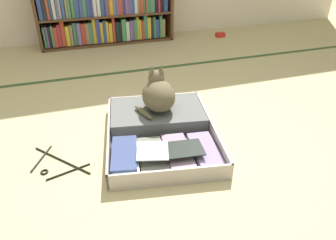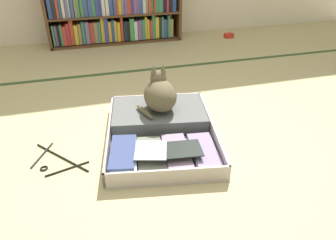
# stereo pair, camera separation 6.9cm
# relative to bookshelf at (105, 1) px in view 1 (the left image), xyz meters

# --- Properties ---
(ground_plane) EXTENTS (10.00, 10.00, 0.00)m
(ground_plane) POSITION_rel_bookshelf_xyz_m (-0.03, -2.23, -0.44)
(ground_plane) COLOR tan
(tatami_border) EXTENTS (4.80, 0.05, 0.00)m
(tatami_border) POSITION_rel_bookshelf_xyz_m (-0.03, -0.92, -0.44)
(tatami_border) COLOR #395129
(tatami_border) RESTS_ON ground_plane
(bookshelf) EXTENTS (1.43, 0.30, 0.89)m
(bookshelf) POSITION_rel_bookshelf_xyz_m (0.00, 0.00, 0.00)
(bookshelf) COLOR brown
(bookshelf) RESTS_ON ground_plane
(open_suitcase) EXTENTS (0.75, 0.92, 0.10)m
(open_suitcase) POSITION_rel_bookshelf_xyz_m (-0.00, -1.96, -0.40)
(open_suitcase) COLOR #BCAEA5
(open_suitcase) RESTS_ON ground_plane
(black_cat) EXTENTS (0.27, 0.28, 0.28)m
(black_cat) POSITION_rel_bookshelf_xyz_m (0.04, -1.82, -0.24)
(black_cat) COLOR brown
(black_cat) RESTS_ON open_suitcase
(clothes_hanger) EXTENTS (0.30, 0.33, 0.01)m
(clothes_hanger) POSITION_rel_bookshelf_xyz_m (-0.61, -2.09, -0.43)
(clothes_hanger) COLOR black
(clothes_hanger) RESTS_ON ground_plane
(small_red_pouch) EXTENTS (0.10, 0.07, 0.05)m
(small_red_pouch) POSITION_rel_bookshelf_xyz_m (1.28, -0.20, -0.41)
(small_red_pouch) COLOR red
(small_red_pouch) RESTS_ON ground_plane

